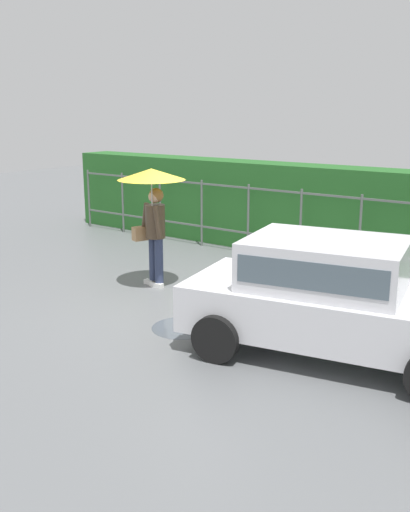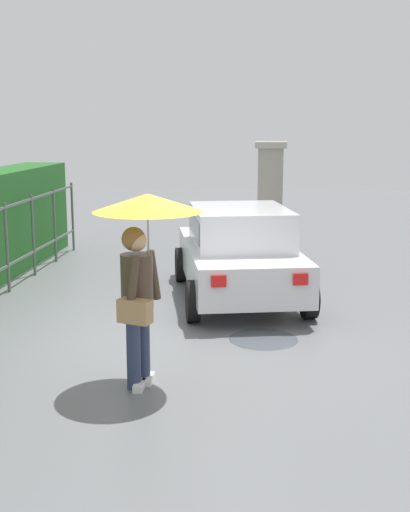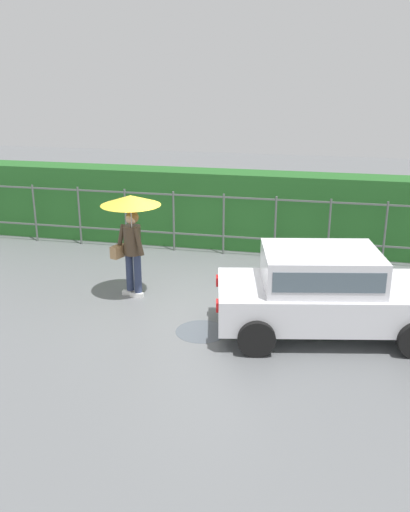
{
  "view_description": "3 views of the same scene",
  "coord_description": "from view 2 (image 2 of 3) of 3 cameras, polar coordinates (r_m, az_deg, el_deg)",
  "views": [
    {
      "loc": [
        5.21,
        -7.03,
        3.02
      ],
      "look_at": [
        0.25,
        -0.45,
        0.93
      ],
      "focal_mm": 40.64,
      "sensor_mm": 36.0,
      "label": 1
    },
    {
      "loc": [
        -8.07,
        -1.07,
        2.78
      ],
      "look_at": [
        0.41,
        -0.25,
        1.07
      ],
      "focal_mm": 46.82,
      "sensor_mm": 36.0,
      "label": 2
    },
    {
      "loc": [
        2.25,
        -9.55,
        4.35
      ],
      "look_at": [
        0.11,
        0.09,
        1.0
      ],
      "focal_mm": 39.17,
      "sensor_mm": 36.0,
      "label": 3
    }
  ],
  "objects": [
    {
      "name": "ground_plane",
      "position": [
        8.6,
        -1.93,
        -7.54
      ],
      "size": [
        40.0,
        40.0,
        0.0
      ],
      "primitive_type": "plane",
      "color": "slate"
    },
    {
      "name": "car",
      "position": [
        10.6,
        2.92,
        0.58
      ],
      "size": [
        3.96,
        2.44,
        1.48
      ],
      "rotation": [
        0.0,
        0.0,
        0.2
      ],
      "color": "silver",
      "rests_on": "ground"
    },
    {
      "name": "pedestrian",
      "position": [
        6.93,
        -5.27,
        1.4
      ],
      "size": [
        1.14,
        1.14,
        2.07
      ],
      "rotation": [
        0.0,
        0.0,
        -1.9
      ],
      "color": "#2D3856",
      "rests_on": "ground"
    },
    {
      "name": "gate_pillar",
      "position": [
        13.12,
        5.56,
        4.55
      ],
      "size": [
        0.6,
        0.6,
        2.42
      ],
      "color": "gray",
      "rests_on": "ground"
    },
    {
      "name": "puddle_near",
      "position": [
        8.82,
        5.01,
        -7.08
      ],
      "size": [
        0.91,
        0.91,
        0.0
      ],
      "primitive_type": "cylinder",
      "color": "#4C545B",
      "rests_on": "ground"
    }
  ]
}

